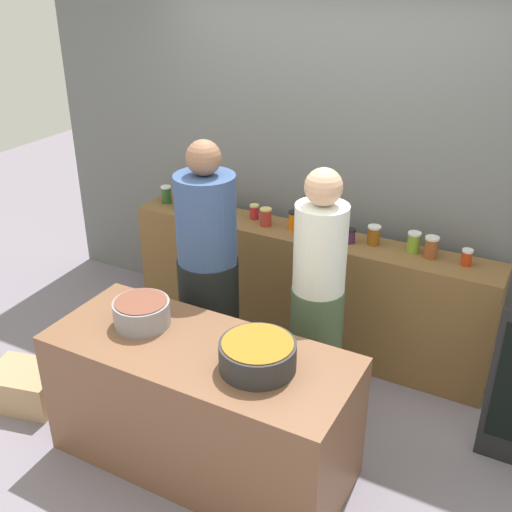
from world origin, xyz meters
TOP-DOWN VIEW (x-y plane):
  - ground at (0.00, 0.00)m, footprint 12.00×12.00m
  - storefront_wall at (0.00, 1.45)m, footprint 4.80×0.12m
  - display_shelf at (0.00, 1.10)m, footprint 2.70×0.36m
  - prep_table at (0.00, -0.30)m, footprint 1.70×0.70m
  - preserve_jar_0 at (-1.21, 1.11)m, footprint 0.08×0.08m
  - preserve_jar_1 at (-1.04, 1.07)m, footprint 0.09×0.09m
  - preserve_jar_2 at (-0.78, 1.07)m, footprint 0.08×0.08m
  - preserve_jar_3 at (-0.68, 1.09)m, footprint 0.08×0.08m
  - preserve_jar_4 at (-0.45, 1.16)m, footprint 0.07×0.07m
  - preserve_jar_5 at (-0.32, 1.09)m, footprint 0.09×0.09m
  - preserve_jar_6 at (-0.10, 1.11)m, footprint 0.07×0.07m
  - preserve_jar_7 at (-0.01, 1.03)m, footprint 0.08×0.08m
  - preserve_jar_8 at (0.21, 1.15)m, footprint 0.07×0.07m
  - preserve_jar_9 at (0.33, 1.10)m, footprint 0.07×0.07m
  - preserve_jar_10 at (0.47, 1.15)m, footprint 0.09×0.09m
  - preserve_jar_11 at (0.74, 1.16)m, footprint 0.09×0.09m
  - preserve_jar_12 at (0.86, 1.13)m, footprint 0.09×0.09m
  - preserve_jar_13 at (1.09, 1.13)m, footprint 0.07×0.07m
  - cooking_pot_left at (-0.41, -0.25)m, footprint 0.32×0.32m
  - cooking_pot_center at (0.36, -0.31)m, footprint 0.39×0.39m
  - cook_with_tongs at (-0.37, 0.38)m, footprint 0.40×0.40m
  - cook_in_cap at (0.37, 0.45)m, footprint 0.32×0.32m
  - bread_crate at (-1.30, -0.41)m, footprint 0.52×0.44m

SIDE VIEW (x-z plane):
  - ground at x=0.00m, z-range 0.00..0.00m
  - bread_crate at x=-1.30m, z-range 0.00..0.25m
  - prep_table at x=0.00m, z-range 0.00..0.79m
  - display_shelf at x=0.00m, z-range 0.00..0.90m
  - cook_in_cap at x=0.37m, z-range -0.07..1.56m
  - cook_with_tongs at x=-0.37m, z-range -0.09..1.62m
  - cooking_pot_left at x=-0.41m, z-range 0.79..0.94m
  - cooking_pot_center at x=0.36m, z-range 0.79..0.94m
  - preserve_jar_3 at x=-0.68m, z-range 0.90..1.00m
  - preserve_jar_9 at x=0.33m, z-range 0.90..1.01m
  - preserve_jar_7 at x=-0.01m, z-range 0.90..1.01m
  - preserve_jar_13 at x=1.09m, z-range 0.90..1.01m
  - preserve_jar_4 at x=-0.45m, z-range 0.90..1.01m
  - preserve_jar_8 at x=0.21m, z-range 0.90..1.02m
  - preserve_jar_5 at x=-0.32m, z-range 0.90..1.03m
  - preserve_jar_10 at x=0.47m, z-range 0.90..1.04m
  - preserve_jar_1 at x=-1.04m, z-range 0.90..1.04m
  - preserve_jar_0 at x=-1.21m, z-range 0.90..1.04m
  - preserve_jar_11 at x=0.74m, z-range 0.90..1.04m
  - preserve_jar_6 at x=-0.10m, z-range 0.90..1.05m
  - preserve_jar_12 at x=0.86m, z-range 0.90..1.05m
  - preserve_jar_2 at x=-0.78m, z-range 0.90..1.05m
  - storefront_wall at x=0.00m, z-range 0.00..3.00m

